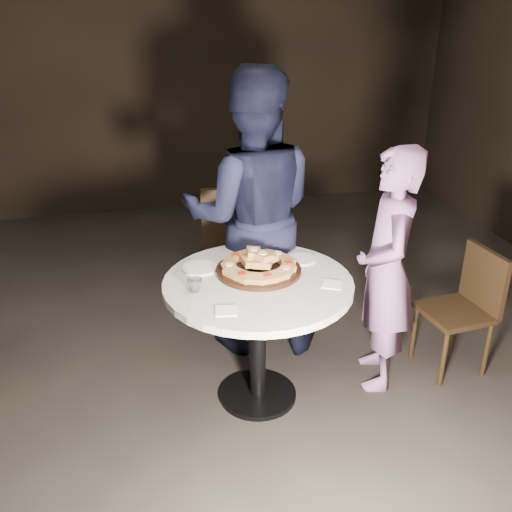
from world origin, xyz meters
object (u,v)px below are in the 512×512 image
at_px(serving_board, 259,270).
at_px(focaccia_pile, 259,263).
at_px(diner_navy, 251,215).
at_px(table, 258,304).
at_px(water_glass, 195,285).
at_px(diner_teal, 386,271).
at_px(chair_right, 467,302).
at_px(chair_far, 234,237).

height_order(serving_board, focaccia_pile, focaccia_pile).
distance_m(serving_board, diner_navy, 0.55).
height_order(table, water_glass, water_glass).
bearing_deg(serving_board, diner_navy, 81.39).
relative_size(serving_board, diner_navy, 0.26).
xyz_separation_m(focaccia_pile, diner_teal, (0.76, -0.09, -0.10)).
xyz_separation_m(chair_right, diner_teal, (-0.59, -0.01, 0.29)).
bearing_deg(table, serving_board, 75.00).
xyz_separation_m(chair_far, diner_navy, (0.02, -0.53, 0.37)).
relative_size(chair_far, diner_teal, 0.66).
height_order(focaccia_pile, diner_teal, diner_teal).
bearing_deg(chair_far, chair_right, 148.09).
bearing_deg(table, focaccia_pile, 75.00).
bearing_deg(chair_far, table, 95.06).
height_order(water_glass, diner_navy, diner_navy).
xyz_separation_m(serving_board, chair_right, (1.35, -0.08, -0.34)).
height_order(chair_far, diner_navy, diner_navy).
bearing_deg(table, water_glass, -173.44).
height_order(chair_far, chair_right, chair_far).
relative_size(table, focaccia_pile, 2.88).
bearing_deg(chair_right, diner_navy, -121.35).
bearing_deg(chair_far, diner_teal, 130.86).
xyz_separation_m(water_glass, diner_navy, (0.47, 0.68, 0.11)).
bearing_deg(diner_navy, focaccia_pile, 92.94).
distance_m(table, water_glass, 0.41).
relative_size(chair_far, chair_right, 1.23).
height_order(chair_right, diner_navy, diner_navy).
xyz_separation_m(chair_far, diner_teal, (0.70, -1.15, 0.18)).
xyz_separation_m(serving_board, focaccia_pile, (0.00, 0.00, 0.04)).
bearing_deg(water_glass, chair_far, 69.48).
height_order(serving_board, diner_teal, diner_teal).
relative_size(focaccia_pile, chair_far, 0.44).
distance_m(table, diner_navy, 0.71).
bearing_deg(diner_navy, chair_right, 165.89).
bearing_deg(serving_board, water_glass, -158.99).
relative_size(table, chair_right, 1.56).
bearing_deg(chair_right, diner_teal, -94.88).
bearing_deg(diner_teal, diner_navy, -116.96).
height_order(table, diner_navy, diner_navy).
bearing_deg(table, diner_teal, 1.42).
bearing_deg(focaccia_pile, water_glass, -158.97).
bearing_deg(water_glass, diner_teal, 3.03).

